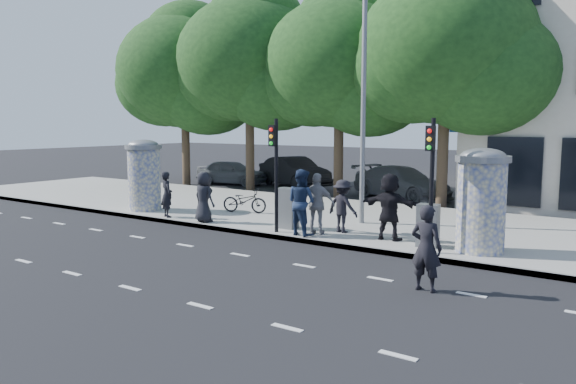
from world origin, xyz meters
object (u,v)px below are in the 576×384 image
Objects in this scene: ped_b at (167,194)px; ped_f at (390,207)px; car_mid at (294,172)px; ad_column_left at (144,173)px; ad_column_right at (481,198)px; car_left at (232,172)px; street_lamp at (363,80)px; car_right at (402,182)px; ped_e at (317,204)px; ped_a at (204,197)px; ped_c at (302,202)px; ped_d at (343,206)px; traffic_pole_far at (431,171)px; man_road at (426,248)px; traffic_pole_near at (275,163)px; bicycle at (245,201)px; cabinet_right at (428,225)px; cabinet_left at (288,208)px.

ped_f is (8.00, 0.87, 0.15)m from ped_b.
ad_column_left is at bearing -154.68° from car_mid.
ad_column_right reaches higher than car_left.
street_lamp is 2.00× the size of car_left.
car_right reaches higher than car_left.
ad_column_right is 10.56m from ped_b.
ad_column_right is at bearing -129.21° from car_left.
ped_e is 15.26m from car_left.
ped_a is at bearing -153.02° from car_left.
ped_a is at bearing -174.00° from car_right.
ped_d is (0.80, 1.04, -0.18)m from ped_c.
traffic_pole_far is 2.14× the size of ped_d.
man_road is (8.70, -2.72, -0.09)m from ped_a.
traffic_pole_far is at bearing 0.00° from traffic_pole_near.
ped_a is 2.33m from bicycle.
traffic_pole_near is 4.07m from street_lamp.
bicycle is (-3.11, 2.36, -1.64)m from traffic_pole_near.
ped_c is (5.58, 0.05, 0.17)m from ped_b.
ped_d is at bearing 34.47° from traffic_pole_near.
ad_column_left reaches higher than bicycle.
man_road is 1.07× the size of bicycle.
traffic_pole_far is at bearing -133.22° from car_left.
cabinet_left is at bearing 173.88° from cabinet_right.
street_lamp reaches higher than ped_f.
traffic_pole_far is 8.42m from bicycle.
ped_a is at bearing -167.32° from cabinet_left.
ped_f is (1.62, -0.21, 0.15)m from ped_d.
ped_c is 3.69m from cabinet_right.
car_left is (-11.86, 7.43, -4.11)m from street_lamp.
traffic_pole_near is (-5.80, -0.91, 0.69)m from ad_column_right.
street_lamp is at bearing -89.02° from ped_c.
man_road is (4.52, -3.09, -0.16)m from ped_e.
ad_column_right reaches higher than ped_f.
ped_c reaches higher than car_right.
ped_b is at bearing 3.24° from ped_f.
ped_b is (-6.11, -2.78, -3.85)m from street_lamp.
traffic_pole_far is at bearing -110.95° from car_mid.
car_right is (2.71, 7.96, 0.14)m from bicycle.
car_right is (-5.20, 10.33, -1.50)m from traffic_pole_far.
ad_column_left reaches higher than car_right.
man_road is 10.16m from bicycle.
ped_c is 5.59m from man_road.
cabinet_left is at bearing -141.78° from car_left.
car_right is at bearing 116.72° from traffic_pole_far.
ped_c is 1.22× the size of ped_d.
ad_column_left is at bearing -179.08° from ad_column_right.
ped_c is 2.55m from ped_f.
street_lamp is 7.00× the size of cabinet_right.
man_road is 0.36× the size of car_right.
ad_column_left is 0.78× the size of traffic_pole_near.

